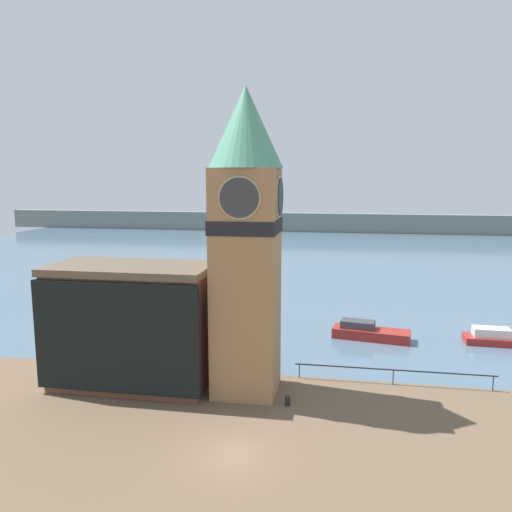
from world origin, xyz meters
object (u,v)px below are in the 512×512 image
object	(u,v)px
boat_near	(369,332)
mooring_bollard_near	(288,400)
clock_tower	(246,236)
pier_building	(132,325)
boat_far	(502,339)

from	to	relation	value
boat_near	mooring_bollard_near	size ratio (longest dim) A/B	10.62
clock_tower	pier_building	world-z (taller)	clock_tower
clock_tower	boat_near	xyz separation A→B (m)	(8.83, 12.80, -10.12)
mooring_bollard_near	boat_near	bearing A→B (deg)	68.24
clock_tower	boat_far	xyz separation A→B (m)	(20.33, 13.21, -10.21)
pier_building	mooring_bollard_near	bearing A→B (deg)	-8.69
clock_tower	mooring_bollard_near	size ratio (longest dim) A/B	30.29
pier_building	mooring_bollard_near	world-z (taller)	pier_building
clock_tower	pier_building	xyz separation A→B (m)	(-8.14, -0.07, -6.43)
clock_tower	pier_building	bearing A→B (deg)	-179.48
clock_tower	boat_far	distance (m)	26.30
clock_tower	boat_near	size ratio (longest dim) A/B	2.85
pier_building	clock_tower	bearing A→B (deg)	0.52
boat_far	clock_tower	bearing A→B (deg)	-145.32
pier_building	boat_near	xyz separation A→B (m)	(16.97, 12.88, -3.68)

